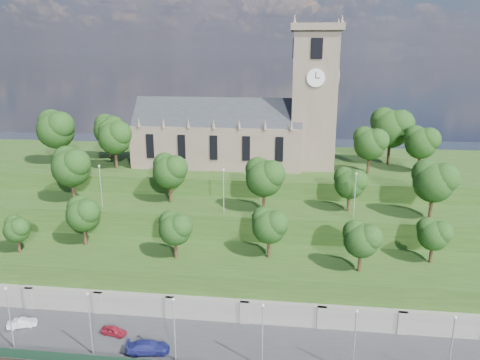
# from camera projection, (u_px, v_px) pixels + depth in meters

# --- Properties ---
(promenade) EXTENTS (160.00, 12.00, 2.00)m
(promenade) POSITION_uv_depth(u_px,v_px,m) (199.00, 350.00, 57.40)
(promenade) COLOR #2D2D30
(promenade) RESTS_ON ground
(retaining_wall) EXTENTS (160.00, 2.10, 5.00)m
(retaining_wall) POSITION_uv_depth(u_px,v_px,m) (208.00, 313.00, 62.72)
(retaining_wall) COLOR slate
(retaining_wall) RESTS_ON ground
(embankment_lower) EXTENTS (160.00, 12.00, 8.00)m
(embankment_lower) POSITION_uv_depth(u_px,v_px,m) (216.00, 282.00, 68.09)
(embankment_lower) COLOR #224015
(embankment_lower) RESTS_ON ground
(embankment_upper) EXTENTS (160.00, 10.00, 12.00)m
(embankment_upper) POSITION_uv_depth(u_px,v_px,m) (227.00, 240.00, 78.09)
(embankment_upper) COLOR #224015
(embankment_upper) RESTS_ON ground
(hilltop) EXTENTS (160.00, 32.00, 15.00)m
(hilltop) POSITION_uv_depth(u_px,v_px,m) (242.00, 195.00, 97.78)
(hilltop) COLOR #224015
(hilltop) RESTS_ON ground
(church) EXTENTS (38.60, 12.35, 27.60)m
(church) POSITION_uv_depth(u_px,v_px,m) (244.00, 127.00, 89.87)
(church) COLOR brown
(church) RESTS_ON hilltop
(trees_lower) EXTENTS (63.33, 8.86, 7.55)m
(trees_lower) POSITION_uv_depth(u_px,v_px,m) (222.00, 226.00, 65.87)
(trees_lower) COLOR #301E12
(trees_lower) RESTS_ON embankment_lower
(trees_upper) EXTENTS (63.99, 8.80, 9.43)m
(trees_upper) POSITION_uv_depth(u_px,v_px,m) (239.00, 173.00, 73.76)
(trees_upper) COLOR #301E12
(trees_upper) RESTS_ON embankment_upper
(trees_hilltop) EXTENTS (75.92, 16.80, 11.04)m
(trees_hilltop) POSITION_uv_depth(u_px,v_px,m) (232.00, 132.00, 89.21)
(trees_hilltop) COLOR #301E12
(trees_hilltop) RESTS_ON hilltop
(lamp_posts_promenade) EXTENTS (60.36, 0.36, 8.01)m
(lamp_posts_promenade) POSITION_uv_depth(u_px,v_px,m) (174.00, 325.00, 52.80)
(lamp_posts_promenade) COLOR #B2B2B7
(lamp_posts_promenade) RESTS_ON promenade
(lamp_posts_upper) EXTENTS (40.36, 0.36, 7.08)m
(lamp_posts_upper) POSITION_uv_depth(u_px,v_px,m) (223.00, 187.00, 72.53)
(lamp_posts_upper) COLOR #B2B2B7
(lamp_posts_upper) RESTS_ON embankment_upper
(car_left) EXTENTS (3.49, 1.93, 1.12)m
(car_left) POSITION_uv_depth(u_px,v_px,m) (114.00, 331.00, 58.73)
(car_left) COLOR maroon
(car_left) RESTS_ON promenade
(car_middle) EXTENTS (3.79, 2.57, 1.18)m
(car_middle) POSITION_uv_depth(u_px,v_px,m) (22.00, 323.00, 60.38)
(car_middle) COLOR silver
(car_middle) RESTS_ON promenade
(car_right) EXTENTS (5.39, 2.94, 1.48)m
(car_right) POSITION_uv_depth(u_px,v_px,m) (148.00, 347.00, 55.17)
(car_right) COLOR navy
(car_right) RESTS_ON promenade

